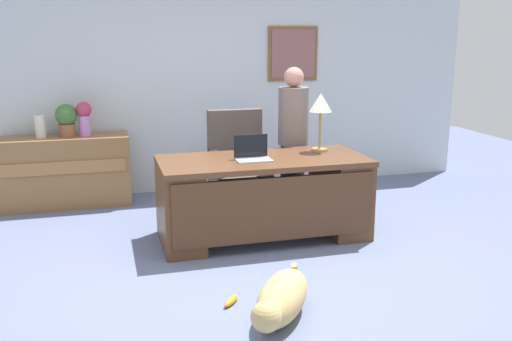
{
  "coord_description": "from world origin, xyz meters",
  "views": [
    {
      "loc": [
        -1.21,
        -4.33,
        1.91
      ],
      "look_at": [
        0.07,
        0.3,
        0.75
      ],
      "focal_mm": 39.97,
      "sensor_mm": 36.0,
      "label": 1
    }
  ],
  "objects_px": {
    "vase_with_flowers": "(84,116)",
    "laptop": "(252,154)",
    "desk_lamp": "(321,106)",
    "potted_plant": "(66,119)",
    "credenza": "(66,171)",
    "dog_lying": "(281,299)",
    "armchair": "(238,167)",
    "dog_toy_bone": "(231,301)",
    "vase_empty": "(40,127)",
    "person_standing": "(293,140)",
    "desk": "(264,195)"
  },
  "relations": [
    {
      "from": "laptop",
      "to": "desk_lamp",
      "type": "bearing_deg",
      "value": 16.05
    },
    {
      "from": "desk_lamp",
      "to": "person_standing",
      "type": "bearing_deg",
      "value": 101.22
    },
    {
      "from": "credenza",
      "to": "armchair",
      "type": "xyz_separation_m",
      "value": [
        1.84,
        -0.69,
        0.09
      ]
    },
    {
      "from": "desk",
      "to": "armchair",
      "type": "xyz_separation_m",
      "value": [
        -0.02,
        0.93,
        0.06
      ]
    },
    {
      "from": "armchair",
      "to": "potted_plant",
      "type": "relative_size",
      "value": 3.05
    },
    {
      "from": "desk_lamp",
      "to": "potted_plant",
      "type": "bearing_deg",
      "value": 149.73
    },
    {
      "from": "person_standing",
      "to": "laptop",
      "type": "distance_m",
      "value": 0.97
    },
    {
      "from": "vase_empty",
      "to": "armchair",
      "type": "bearing_deg",
      "value": -18.64
    },
    {
      "from": "armchair",
      "to": "dog_toy_bone",
      "type": "distance_m",
      "value": 2.32
    },
    {
      "from": "credenza",
      "to": "dog_lying",
      "type": "relative_size",
      "value": 1.78
    },
    {
      "from": "armchair",
      "to": "vase_with_flowers",
      "type": "bearing_deg",
      "value": 156.44
    },
    {
      "from": "credenza",
      "to": "armchair",
      "type": "relative_size",
      "value": 1.29
    },
    {
      "from": "laptop",
      "to": "desk_lamp",
      "type": "xyz_separation_m",
      "value": [
        0.75,
        0.21,
        0.39
      ]
    },
    {
      "from": "desk",
      "to": "armchair",
      "type": "distance_m",
      "value": 0.93
    },
    {
      "from": "credenza",
      "to": "dog_toy_bone",
      "type": "height_order",
      "value": "credenza"
    },
    {
      "from": "armchair",
      "to": "potted_plant",
      "type": "height_order",
      "value": "potted_plant"
    },
    {
      "from": "desk_lamp",
      "to": "vase_empty",
      "type": "xyz_separation_m",
      "value": [
        -2.71,
        1.42,
        -0.31
      ]
    },
    {
      "from": "vase_empty",
      "to": "desk_lamp",
      "type": "bearing_deg",
      "value": -27.65
    },
    {
      "from": "person_standing",
      "to": "desk_lamp",
      "type": "xyz_separation_m",
      "value": [
        0.1,
        -0.51,
        0.42
      ]
    },
    {
      "from": "vase_empty",
      "to": "potted_plant",
      "type": "xyz_separation_m",
      "value": [
        0.28,
        0.0,
        0.08
      ]
    },
    {
      "from": "armchair",
      "to": "person_standing",
      "type": "relative_size",
      "value": 0.7
    },
    {
      "from": "laptop",
      "to": "potted_plant",
      "type": "relative_size",
      "value": 0.89
    },
    {
      "from": "desk",
      "to": "dog_toy_bone",
      "type": "distance_m",
      "value": 1.46
    },
    {
      "from": "credenza",
      "to": "person_standing",
      "type": "xyz_separation_m",
      "value": [
        2.39,
        -0.91,
        0.41
      ]
    },
    {
      "from": "armchair",
      "to": "vase_with_flowers",
      "type": "distance_m",
      "value": 1.82
    },
    {
      "from": "potted_plant",
      "to": "desk_lamp",
      "type": "bearing_deg",
      "value": -30.27
    },
    {
      "from": "credenza",
      "to": "potted_plant",
      "type": "height_order",
      "value": "potted_plant"
    },
    {
      "from": "armchair",
      "to": "vase_empty",
      "type": "xyz_separation_m",
      "value": [
        -2.06,
        0.7,
        0.43
      ]
    },
    {
      "from": "armchair",
      "to": "dog_toy_bone",
      "type": "relative_size",
      "value": 6.07
    },
    {
      "from": "dog_toy_bone",
      "to": "vase_with_flowers",
      "type": "bearing_deg",
      "value": 109.14
    },
    {
      "from": "person_standing",
      "to": "desk_lamp",
      "type": "distance_m",
      "value": 0.67
    },
    {
      "from": "dog_lying",
      "to": "potted_plant",
      "type": "height_order",
      "value": "potted_plant"
    },
    {
      "from": "credenza",
      "to": "potted_plant",
      "type": "bearing_deg",
      "value": 1.42
    },
    {
      "from": "vase_with_flowers",
      "to": "credenza",
      "type": "bearing_deg",
      "value": -179.68
    },
    {
      "from": "credenza",
      "to": "dog_lying",
      "type": "bearing_deg",
      "value": -64.61
    },
    {
      "from": "laptop",
      "to": "dog_toy_bone",
      "type": "distance_m",
      "value": 1.57
    },
    {
      "from": "dog_lying",
      "to": "vase_empty",
      "type": "relative_size",
      "value": 3.24
    },
    {
      "from": "vase_with_flowers",
      "to": "laptop",
      "type": "bearing_deg",
      "value": -47.47
    },
    {
      "from": "desk",
      "to": "vase_with_flowers",
      "type": "distance_m",
      "value": 2.37
    },
    {
      "from": "desk",
      "to": "laptop",
      "type": "distance_m",
      "value": 0.42
    },
    {
      "from": "vase_with_flowers",
      "to": "desk",
      "type": "bearing_deg",
      "value": -45.19
    },
    {
      "from": "laptop",
      "to": "potted_plant",
      "type": "bearing_deg",
      "value": 135.93
    },
    {
      "from": "potted_plant",
      "to": "person_standing",
      "type": "bearing_deg",
      "value": -21.33
    },
    {
      "from": "armchair",
      "to": "dog_toy_bone",
      "type": "height_order",
      "value": "armchair"
    },
    {
      "from": "desk",
      "to": "vase_empty",
      "type": "bearing_deg",
      "value": 142.01
    },
    {
      "from": "credenza",
      "to": "vase_empty",
      "type": "height_order",
      "value": "vase_empty"
    },
    {
      "from": "person_standing",
      "to": "desk_lamp",
      "type": "bearing_deg",
      "value": -78.78
    },
    {
      "from": "person_standing",
      "to": "desk",
      "type": "bearing_deg",
      "value": -126.53
    },
    {
      "from": "person_standing",
      "to": "laptop",
      "type": "height_order",
      "value": "person_standing"
    },
    {
      "from": "armchair",
      "to": "vase_with_flowers",
      "type": "relative_size",
      "value": 2.89
    }
  ]
}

